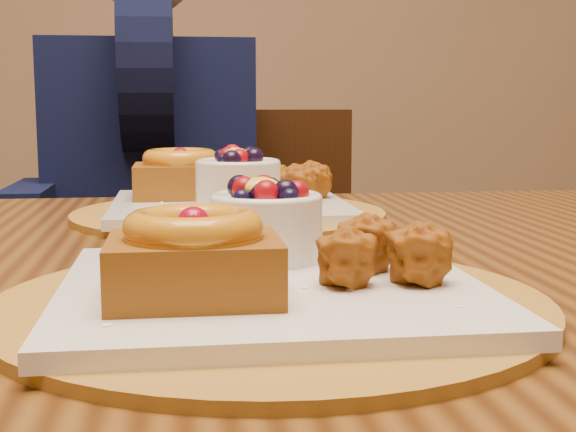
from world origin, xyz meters
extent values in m
cube|color=#381D0A|center=(0.05, 0.05, 0.73)|extent=(1.60, 0.90, 0.04)
cylinder|color=brown|center=(0.05, -0.17, 0.76)|extent=(0.38, 0.38, 0.01)
cube|color=white|center=(0.05, -0.17, 0.77)|extent=(0.28, 0.28, 0.01)
cube|color=#4C2307|center=(-0.01, -0.21, 0.79)|extent=(0.10, 0.09, 0.04)
torus|color=#B3560B|center=(-0.01, -0.21, 0.82)|extent=(0.09, 0.09, 0.02)
sphere|color=maroon|center=(-0.01, -0.21, 0.82)|extent=(0.02, 0.02, 0.02)
sphere|color=#944A0A|center=(0.12, -0.14, 0.79)|extent=(0.04, 0.04, 0.04)
sphere|color=#944A0A|center=(0.09, -0.19, 0.79)|extent=(0.04, 0.04, 0.04)
sphere|color=#944A0A|center=(0.14, -0.19, 0.79)|extent=(0.04, 0.04, 0.04)
cylinder|color=white|center=(0.05, -0.09, 0.80)|extent=(0.09, 0.09, 0.05)
torus|color=white|center=(0.05, -0.09, 0.82)|extent=(0.09, 0.09, 0.01)
ellipsoid|color=yellow|center=(0.05, -0.09, 0.83)|extent=(0.03, 0.03, 0.02)
cylinder|color=brown|center=(0.05, 0.27, 0.76)|extent=(0.38, 0.38, 0.01)
cube|color=white|center=(0.05, 0.27, 0.77)|extent=(0.28, 0.28, 0.01)
cube|color=#4C2307|center=(-0.01, 0.32, 0.80)|extent=(0.12, 0.09, 0.04)
torus|color=#B3560B|center=(-0.01, 0.32, 0.82)|extent=(0.09, 0.09, 0.02)
sphere|color=maroon|center=(-0.01, 0.32, 0.83)|extent=(0.02, 0.02, 0.02)
sphere|color=#944A0A|center=(0.13, 0.25, 0.80)|extent=(0.05, 0.05, 0.05)
sphere|color=#944A0A|center=(0.10, 0.30, 0.80)|extent=(0.05, 0.05, 0.05)
sphere|color=#944A0A|center=(0.15, 0.30, 0.80)|extent=(0.05, 0.05, 0.05)
cylinder|color=white|center=(0.05, 0.20, 0.80)|extent=(0.09, 0.09, 0.05)
torus|color=white|center=(0.05, 0.20, 0.83)|extent=(0.09, 0.09, 0.01)
ellipsoid|color=yellow|center=(0.05, 0.20, 0.84)|extent=(0.03, 0.03, 0.02)
cube|color=black|center=(0.12, 0.83, 0.43)|extent=(0.47, 0.47, 0.04)
cylinder|color=black|center=(-0.04, 1.03, 0.21)|extent=(0.03, 0.03, 0.41)
cylinder|color=black|center=(0.33, 0.99, 0.21)|extent=(0.03, 0.03, 0.41)
cube|color=black|center=(0.15, 1.02, 0.66)|extent=(0.43, 0.07, 0.44)
cube|color=black|center=(-0.06, 0.86, 0.73)|extent=(0.38, 0.20, 0.55)
cylinder|color=black|center=(-0.06, 0.86, 0.99)|extent=(0.09, 0.42, 0.42)
cube|color=black|center=(-0.27, 0.74, 0.71)|extent=(0.07, 0.27, 0.07)
cube|color=black|center=(0.14, 0.74, 0.71)|extent=(0.07, 0.27, 0.07)
camera|label=1|loc=(-0.01, -0.69, 0.90)|focal=50.00mm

